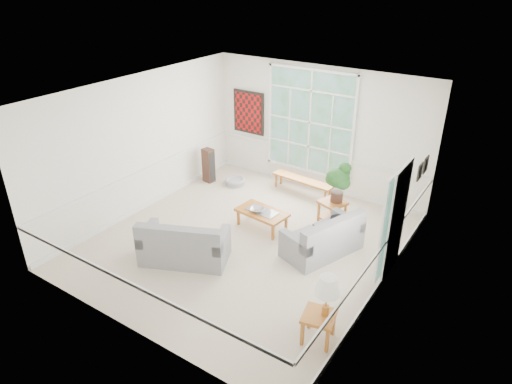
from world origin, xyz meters
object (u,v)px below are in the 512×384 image
loveseat_front (184,240)px  side_table (318,327)px  loveseat_right (322,234)px  coffee_table (262,219)px  end_table (332,212)px

loveseat_front → side_table: loveseat_front is taller
loveseat_right → side_table: bearing=-44.9°
loveseat_front → coffee_table: size_ratio=1.49×
loveseat_front → side_table: size_ratio=3.37×
end_table → loveseat_front: bearing=-121.4°
loveseat_right → coffee_table: (-1.45, 0.12, -0.21)m
coffee_table → loveseat_front: bearing=-102.2°
loveseat_front → side_table: (3.01, -0.49, -0.19)m
end_table → coffee_table: bearing=-137.2°
end_table → side_table: (1.31, -3.27, -0.01)m
side_table → loveseat_front: bearing=170.8°
end_table → side_table: size_ratio=1.05×
loveseat_right → coffee_table: 1.47m
loveseat_right → side_table: 2.34m
loveseat_front → end_table: loveseat_front is taller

